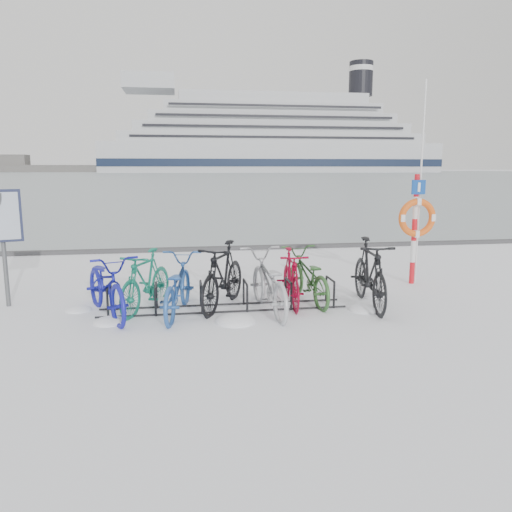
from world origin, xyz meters
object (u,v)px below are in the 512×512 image
(info_board, at_px, (1,223))
(cruise_ferry, at_px, (270,142))
(bike_rack, at_px, (224,298))
(lifebuoy_station, at_px, (417,218))

(info_board, bearing_deg, cruise_ferry, 61.79)
(info_board, relative_size, cruise_ferry, 0.01)
(bike_rack, xyz_separation_m, lifebuoy_station, (3.89, 1.20, 1.14))
(cruise_ferry, bearing_deg, bike_rack, -100.74)
(bike_rack, height_order, lifebuoy_station, lifebuoy_station)
(bike_rack, distance_m, lifebuoy_station, 4.22)
(info_board, distance_m, cruise_ferry, 220.45)
(info_board, distance_m, lifebuoy_station, 7.44)
(cruise_ferry, bearing_deg, info_board, -101.68)
(info_board, height_order, lifebuoy_station, lifebuoy_station)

